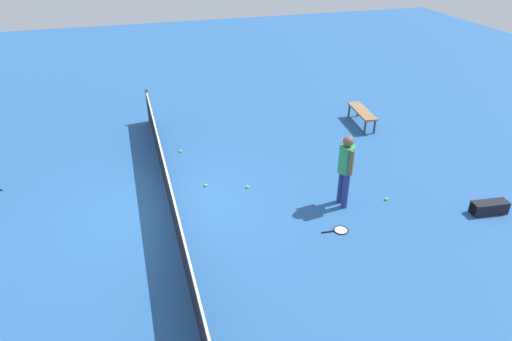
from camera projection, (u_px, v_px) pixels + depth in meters
The scene contains 10 objects.
ground_plane at pixel (170, 206), 10.40m from camera, with size 40.00×40.00×0.00m, color #265693.
court_net at pixel (168, 187), 10.15m from camera, with size 10.09×0.09×1.07m.
player_near_side at pixel (346, 165), 9.96m from camera, with size 0.52×0.34×1.70m.
tennis_racket_near_player at pixel (340, 230), 9.58m from camera, with size 0.34×0.59×0.03m.
tennis_ball_near_player at pixel (386, 199), 10.59m from camera, with size 0.07×0.07×0.07m, color #C6E033.
tennis_ball_by_net at pixel (247, 187), 11.06m from camera, with size 0.07×0.07×0.07m, color #C6E033.
tennis_ball_midcourt at pixel (181, 151), 12.70m from camera, with size 0.07×0.07×0.07m, color #C6E033.
tennis_ball_baseline at pixel (206, 185), 11.12m from camera, with size 0.07×0.07×0.07m, color #C6E033.
courtside_bench at pixel (362, 112), 14.15m from camera, with size 1.53×0.56×0.48m.
equipment_bag at pixel (488, 208), 10.09m from camera, with size 0.36×0.83×0.28m.
Camera 1 is at (-8.86, 0.58, 5.80)m, focal length 32.28 mm.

